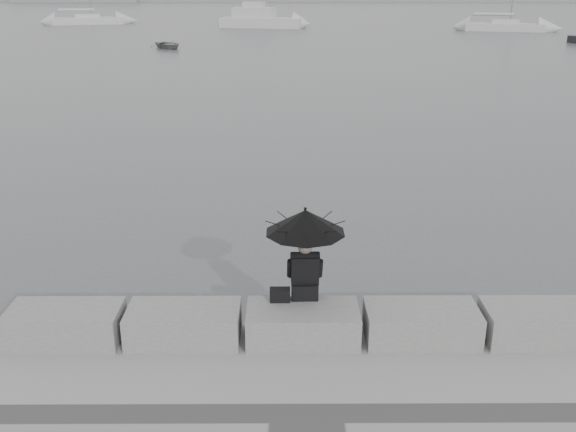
{
  "coord_description": "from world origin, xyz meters",
  "views": [
    {
      "loc": [
        -0.25,
        -8.5,
        5.4
      ],
      "look_at": [
        -0.19,
        3.0,
        1.12
      ],
      "focal_mm": 40.0,
      "sensor_mm": 36.0,
      "label": 1
    }
  ],
  "objects_px": {
    "sailboat_right": "(505,26)",
    "motor_cruiser": "(262,20)",
    "sailboat_left": "(88,20)",
    "dinghy": "(168,45)",
    "seated_person": "(305,233)"
  },
  "relations": [
    {
      "from": "sailboat_right",
      "to": "motor_cruiser",
      "type": "bearing_deg",
      "value": -175.44
    },
    {
      "from": "sailboat_right",
      "to": "sailboat_left",
      "type": "bearing_deg",
      "value": -177.43
    },
    {
      "from": "sailboat_left",
      "to": "dinghy",
      "type": "relative_size",
      "value": 3.93
    },
    {
      "from": "sailboat_left",
      "to": "dinghy",
      "type": "distance_m",
      "value": 32.62
    },
    {
      "from": "motor_cruiser",
      "to": "dinghy",
      "type": "bearing_deg",
      "value": -93.49
    },
    {
      "from": "sailboat_left",
      "to": "motor_cruiser",
      "type": "bearing_deg",
      "value": -31.18
    },
    {
      "from": "seated_person",
      "to": "motor_cruiser",
      "type": "distance_m",
      "value": 68.44
    },
    {
      "from": "seated_person",
      "to": "dinghy",
      "type": "relative_size",
      "value": 0.42
    },
    {
      "from": "seated_person",
      "to": "sailboat_right",
      "type": "height_order",
      "value": "sailboat_right"
    },
    {
      "from": "sailboat_left",
      "to": "dinghy",
      "type": "xyz_separation_m",
      "value": [
        14.88,
        -29.03,
        -0.24
      ]
    },
    {
      "from": "sailboat_right",
      "to": "dinghy",
      "type": "xyz_separation_m",
      "value": [
        -33.19,
        -17.97,
        -0.24
      ]
    },
    {
      "from": "dinghy",
      "to": "sailboat_left",
      "type": "bearing_deg",
      "value": 78.56
    },
    {
      "from": "sailboat_right",
      "to": "dinghy",
      "type": "height_order",
      "value": "sailboat_right"
    },
    {
      "from": "seated_person",
      "to": "sailboat_left",
      "type": "bearing_deg",
      "value": 106.04
    },
    {
      "from": "sailboat_left",
      "to": "motor_cruiser",
      "type": "xyz_separation_m",
      "value": [
        21.75,
        -5.96,
        0.38
      ]
    }
  ]
}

